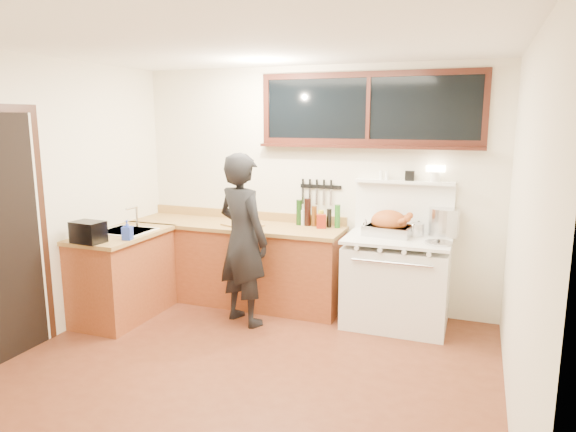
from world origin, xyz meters
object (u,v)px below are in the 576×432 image
at_px(man, 243,240).
at_px(cutting_board, 243,221).
at_px(vintage_stove, 397,279).
at_px(roast_turkey, 389,225).

height_order(man, cutting_board, man).
height_order(vintage_stove, cutting_board, vintage_stove).
relative_size(man, cutting_board, 3.56).
bearing_deg(cutting_board, roast_turkey, 3.80).
bearing_deg(roast_turkey, vintage_stove, -31.23).
height_order(man, roast_turkey, man).
bearing_deg(man, roast_turkey, 21.99).
bearing_deg(vintage_stove, cutting_board, -178.57).
relative_size(vintage_stove, man, 0.92).
distance_m(man, cutting_board, 0.50).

